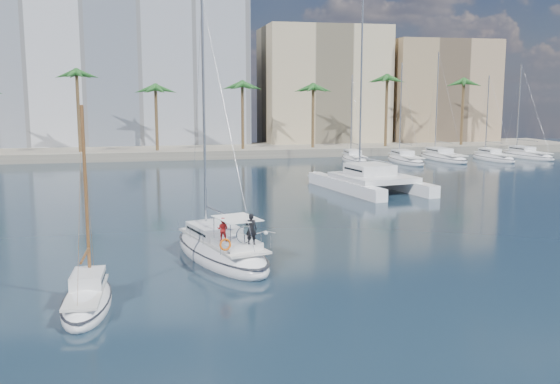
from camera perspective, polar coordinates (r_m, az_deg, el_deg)
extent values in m
plane|color=black|center=(34.71, 0.58, -6.36)|extent=(160.00, 160.00, 0.00)
cube|color=gray|center=(94.33, -7.62, 3.72)|extent=(120.00, 14.00, 1.20)
cube|color=silver|center=(105.85, -14.93, 11.33)|extent=(42.00, 16.00, 28.00)
cube|color=#C4B28C|center=(106.77, 3.88, 9.44)|extent=(20.00, 14.00, 20.00)
cube|color=tan|center=(112.10, 14.16, 8.66)|extent=(18.00, 12.00, 18.00)
cylinder|color=brown|center=(90.03, -7.48, 6.44)|extent=(0.44, 0.44, 10.50)
sphere|color=#205720|center=(89.95, -7.55, 9.78)|extent=(3.60, 3.60, 3.60)
cylinder|color=brown|center=(98.81, 12.71, 6.52)|extent=(0.44, 0.44, 10.50)
sphere|color=#205720|center=(98.74, 12.81, 9.56)|extent=(3.60, 3.60, 3.60)
ellipsoid|color=white|center=(35.33, -5.43, -5.60)|extent=(5.99, 10.69, 2.11)
ellipsoid|color=black|center=(35.26, -5.44, -5.13)|extent=(6.05, 10.79, 0.18)
cube|color=silver|center=(34.96, -5.33, -4.40)|extent=(4.37, 7.98, 0.12)
cube|color=silver|center=(35.94, -6.08, -3.46)|extent=(3.03, 3.81, 0.60)
cube|color=black|center=(35.93, -6.08, -3.42)|extent=(2.94, 3.44, 0.14)
cylinder|color=#B7BABF|center=(36.21, -6.97, 6.81)|extent=(0.15, 0.15, 13.36)
cylinder|color=#B7BABF|center=(34.90, -5.56, -1.81)|extent=(1.27, 3.98, 0.11)
cube|color=silver|center=(33.16, -3.99, -4.70)|extent=(2.57, 2.99, 0.36)
cube|color=white|center=(32.78, -3.94, -2.41)|extent=(2.57, 2.99, 0.04)
torus|color=silver|center=(32.15, -3.27, -3.91)|extent=(0.93, 0.32, 0.96)
torus|color=#D9560B|center=(31.37, -5.03, -4.82)|extent=(0.66, 0.37, 0.64)
imported|color=black|center=(31.95, -2.64, -3.39)|extent=(0.70, 0.60, 1.62)
imported|color=#B41B1C|center=(32.85, -5.26, -3.41)|extent=(0.75, 0.68, 1.25)
ellipsoid|color=white|center=(28.61, -17.22, -9.70)|extent=(2.23, 6.43, 1.49)
ellipsoid|color=black|center=(28.55, -17.24, -9.30)|extent=(2.25, 6.49, 0.18)
cube|color=silver|center=(28.32, -17.31, -8.70)|extent=(1.59, 4.82, 0.12)
cube|color=silver|center=(28.92, -17.16, -7.58)|extent=(1.42, 2.13, 0.60)
cube|color=black|center=(28.91, -17.16, -7.54)|extent=(1.43, 1.88, 0.14)
cylinder|color=brown|center=(28.84, -17.32, -0.23)|extent=(0.15, 0.15, 7.86)
cylinder|color=brown|center=(28.08, -17.41, -5.55)|extent=(0.20, 2.57, 0.11)
cube|color=white|center=(59.17, 5.93, 0.57)|extent=(3.59, 13.24, 1.10)
cube|color=white|center=(61.93, 10.34, 0.84)|extent=(3.59, 13.24, 1.10)
cube|color=silver|center=(59.84, 8.52, 1.33)|extent=(7.25, 8.26, 0.50)
cube|color=silver|center=(60.31, 8.22, 2.07)|extent=(4.30, 4.57, 1.00)
cube|color=black|center=(60.31, 8.22, 2.12)|extent=(4.23, 4.05, 0.18)
cylinder|color=#B7BABF|center=(61.60, 7.43, 10.00)|extent=(0.18, 0.18, 17.66)
ellipsoid|color=silver|center=(38.22, -1.30, -3.75)|extent=(0.24, 0.46, 0.22)
sphere|color=silver|center=(38.43, -1.36, -3.65)|extent=(0.12, 0.12, 0.12)
cube|color=gray|center=(38.15, -1.79, -3.73)|extent=(0.53, 0.19, 0.13)
cube|color=gray|center=(38.27, -0.82, -3.69)|extent=(0.53, 0.19, 0.13)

